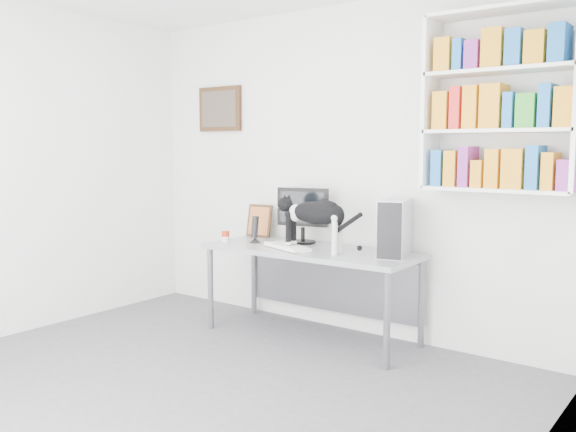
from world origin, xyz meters
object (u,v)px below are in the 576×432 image
(pc_tower, at_px, (395,227))
(leaning_print, at_px, (259,220))
(speaker, at_px, (255,229))
(monitor, at_px, (303,215))
(bookshelf, at_px, (500,101))
(soup_can, at_px, (225,237))
(keyboard, at_px, (287,247))
(cat, at_px, (315,226))
(desk, at_px, (311,293))

(pc_tower, distance_m, leaning_print, 1.43)
(speaker, bearing_deg, monitor, 26.20)
(bookshelf, relative_size, soup_can, 12.88)
(leaning_print, bearing_deg, keyboard, -39.26)
(leaning_print, xyz_separation_m, soup_can, (-0.03, -0.42, -0.10))
(soup_can, bearing_deg, cat, 3.26)
(pc_tower, relative_size, speaker, 1.79)
(keyboard, distance_m, soup_can, 0.63)
(monitor, distance_m, keyboard, 0.38)
(monitor, height_order, speaker, monitor)
(leaning_print, distance_m, soup_can, 0.44)
(desk, xyz_separation_m, cat, (0.13, -0.12, 0.57))
(speaker, bearing_deg, desk, -1.70)
(keyboard, bearing_deg, leaning_print, 167.69)
(speaker, distance_m, soup_can, 0.26)
(speaker, relative_size, cat, 0.35)
(keyboard, distance_m, leaning_print, 0.72)
(keyboard, bearing_deg, bookshelf, 33.13)
(speaker, bearing_deg, cat, -12.76)
(bookshelf, xyz_separation_m, leaning_print, (-2.13, 0.01, -0.97))
(bookshelf, distance_m, keyboard, 1.92)
(leaning_print, bearing_deg, cat, -30.42)
(keyboard, height_order, cat, cat)
(pc_tower, relative_size, cat, 0.63)
(keyboard, height_order, pc_tower, pc_tower)
(bookshelf, relative_size, cat, 1.85)
(monitor, xyz_separation_m, keyboard, (0.06, -0.30, -0.22))
(bookshelf, height_order, keyboard, bookshelf)
(monitor, xyz_separation_m, pc_tower, (0.89, -0.05, -0.03))
(monitor, distance_m, leaning_print, 0.55)
(soup_can, bearing_deg, speaker, 32.59)
(monitor, relative_size, keyboard, 1.08)
(keyboard, xyz_separation_m, speaker, (-0.41, 0.09, 0.10))
(bookshelf, xyz_separation_m, soup_can, (-2.15, -0.41, -1.07))
(pc_tower, height_order, cat, pc_tower)
(pc_tower, distance_m, soup_can, 1.49)
(bookshelf, distance_m, speaker, 2.20)
(desk, xyz_separation_m, pc_tower, (0.68, 0.12, 0.58))
(desk, height_order, leaning_print, leaning_print)
(keyboard, bearing_deg, speaker, -172.34)
(keyboard, bearing_deg, monitor, 121.61)
(bookshelf, bearing_deg, keyboard, -166.66)
(monitor, bearing_deg, desk, -54.87)
(soup_can, xyz_separation_m, cat, (0.89, 0.05, 0.16))
(pc_tower, bearing_deg, desk, 174.69)
(soup_can, distance_m, cat, 0.91)
(desk, height_order, monitor, monitor)
(speaker, height_order, soup_can, speaker)
(speaker, distance_m, cat, 0.69)
(leaning_print, relative_size, cat, 0.45)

